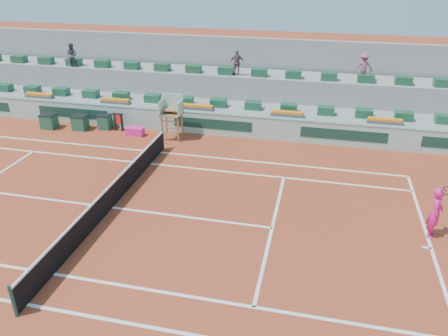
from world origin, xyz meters
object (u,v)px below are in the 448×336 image
at_px(player_bag, 135,131).
at_px(umpire_chair, 172,111).
at_px(tennis_player, 436,213).
at_px(drink_cooler_a, 105,122).

distance_m(player_bag, umpire_chair, 2.57).
height_order(player_bag, tennis_player, tennis_player).
bearing_deg(player_bag, drink_cooler_a, 165.14).
relative_size(drink_cooler_a, tennis_player, 0.37).
xyz_separation_m(player_bag, drink_cooler_a, (-2.06, 0.55, 0.20)).
bearing_deg(drink_cooler_a, player_bag, -14.86).
bearing_deg(player_bag, umpire_chair, 3.16).
distance_m(player_bag, drink_cooler_a, 2.14).
xyz_separation_m(player_bag, umpire_chair, (2.20, 0.12, 1.32)).
xyz_separation_m(umpire_chair, drink_cooler_a, (-4.26, 0.42, -1.12)).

